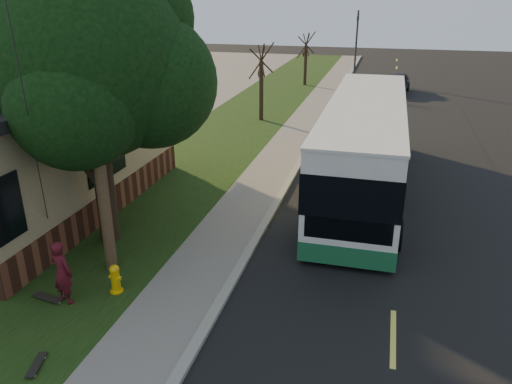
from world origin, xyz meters
TOP-DOWN VIEW (x-y plane):
  - ground at (0.00, 0.00)m, footprint 120.00×120.00m
  - road at (4.00, 10.00)m, footprint 8.00×80.00m
  - curb at (0.00, 10.00)m, footprint 0.25×80.00m
  - sidewalk at (-1.00, 10.00)m, footprint 2.00×80.00m
  - grass_verge at (-4.50, 10.00)m, footprint 5.00×80.00m
  - building_lot at (-14.50, 10.00)m, footprint 15.00×80.00m
  - fire_hydrant at (-2.60, 0.00)m, footprint 0.32×0.32m
  - utility_pole at (-3.31, 0.99)m, footprint 2.86×3.21m
  - leafy_tree at (-4.17, 2.65)m, footprint 6.30×6.00m
  - bare_tree_near at (-3.50, 18.00)m, footprint 1.38×1.21m
  - bare_tree_far at (-3.00, 30.00)m, footprint 1.38×1.21m
  - traffic_signal at (0.50, 34.00)m, footprint 0.18×0.22m
  - transit_bus at (2.73, 8.59)m, footprint 2.85×12.36m
  - skateboarder at (-3.55, -0.68)m, footprint 0.66×0.51m
  - skateboard_main at (-2.78, -2.79)m, footprint 0.37×0.75m
  - skateboard_spare at (-4.02, -0.75)m, footprint 0.84×0.34m
  - dumpster at (-9.29, 9.84)m, footprint 1.39×1.15m
  - distant_car at (3.91, 28.69)m, footprint 2.25×4.41m

SIDE VIEW (x-z plane):
  - ground at x=0.00m, z-range 0.00..0.00m
  - road at x=4.00m, z-range 0.00..0.01m
  - building_lot at x=-14.50m, z-range 0.00..0.04m
  - grass_verge at x=-4.50m, z-range 0.00..0.07m
  - sidewalk at x=-1.00m, z-range 0.00..0.08m
  - curb at x=0.00m, z-range 0.00..0.12m
  - skateboard_main at x=-2.78m, z-range 0.09..0.16m
  - skateboard_spare at x=-4.02m, z-range 0.09..0.17m
  - fire_hydrant at x=-2.60m, z-range 0.06..0.80m
  - dumpster at x=-9.29m, z-range 0.04..1.17m
  - distant_car at x=3.91m, z-range 0.00..1.44m
  - skateboarder at x=-3.55m, z-range 0.07..1.66m
  - transit_bus at x=2.73m, z-range 0.11..3.45m
  - bare_tree_far at x=-3.00m, z-range -0.01..4.02m
  - bare_tree_near at x=-3.50m, z-range 0.00..4.30m
  - traffic_signal at x=0.50m, z-range 0.41..5.91m
  - utility_pole at x=-3.31m, z-range 0.10..9.17m
  - leafy_tree at x=-4.17m, z-range 1.27..9.07m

